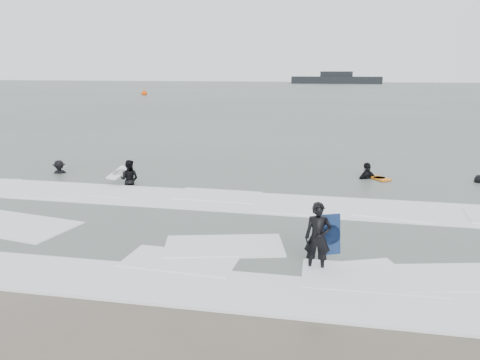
% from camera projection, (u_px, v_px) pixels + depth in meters
% --- Properties ---
extents(ground, '(320.00, 320.00, 0.00)m').
position_uv_depth(ground, '(195.00, 276.00, 10.71)').
color(ground, brown).
rests_on(ground, ground).
extents(sea, '(320.00, 320.00, 0.00)m').
position_uv_depth(sea, '(324.00, 94.00, 86.80)').
color(sea, '#47544C').
rests_on(sea, ground).
extents(surfer_centre, '(0.62, 0.41, 1.69)m').
position_uv_depth(surfer_centre, '(316.00, 271.00, 10.99)').
color(surfer_centre, black).
rests_on(surfer_centre, ground).
extents(surfer_wading, '(0.81, 0.64, 1.62)m').
position_uv_depth(surfer_wading, '(130.00, 186.00, 18.98)').
color(surfer_wading, black).
rests_on(surfer_wading, ground).
extents(surfer_breaker, '(1.12, 0.93, 1.51)m').
position_uv_depth(surfer_breaker, '(60.00, 175.00, 20.94)').
color(surfer_breaker, black).
rests_on(surfer_breaker, ground).
extents(surfer_right_near, '(1.14, 1.07, 1.89)m').
position_uv_depth(surfer_right_near, '(367.00, 179.00, 20.05)').
color(surfer_right_near, black).
rests_on(surfer_right_near, ground).
extents(surfer_right_far, '(0.89, 0.85, 1.53)m').
position_uv_depth(surfer_right_far, '(479.00, 184.00, 19.28)').
color(surfer_right_far, black).
rests_on(surfer_right_far, ground).
extents(surf_foam, '(30.03, 9.06, 0.09)m').
position_uv_depth(surf_foam, '(231.00, 224.00, 14.22)').
color(surf_foam, white).
rests_on(surf_foam, ground).
extents(bodyboards, '(11.26, 10.24, 1.25)m').
position_uv_depth(bodyboards, '(269.00, 188.00, 16.60)').
color(bodyboards, '#0E1F45').
rests_on(bodyboards, ground).
extents(buoy, '(1.00, 1.00, 1.65)m').
position_uv_depth(buoy, '(144.00, 93.00, 82.19)').
color(buoy, '#DB4309').
rests_on(buoy, ground).
extents(vessel_horizon, '(27.52, 4.92, 3.74)m').
position_uv_depth(vessel_horizon, '(336.00, 79.00, 145.45)').
color(vessel_horizon, black).
rests_on(vessel_horizon, ground).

